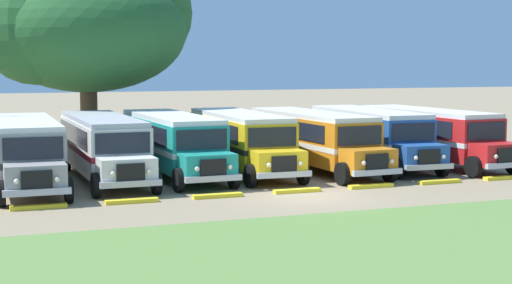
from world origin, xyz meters
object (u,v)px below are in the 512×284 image
Objects in this scene: parked_bus_slot_2 at (173,141)px; parked_bus_slot_6 at (429,133)px; parked_bus_slot_0 at (26,149)px; parked_bus_slot_3 at (241,139)px; parked_bus_slot_5 at (370,134)px; parked_bus_slot_4 at (313,138)px; broad_shade_tree at (88,28)px; parked_bus_slot_1 at (104,144)px.

parked_bus_slot_2 is 0.99× the size of parked_bus_slot_6.
parked_bus_slot_0 is 1.00× the size of parked_bus_slot_3.
parked_bus_slot_0 is 1.00× the size of parked_bus_slot_5.
parked_bus_slot_3 is 10.13m from parked_bus_slot_6.
broad_shade_tree is at bearing -140.98° from parked_bus_slot_4.
parked_bus_slot_2 is 6.94m from parked_bus_slot_4.
parked_bus_slot_5 is 16.90m from broad_shade_tree.
parked_bus_slot_3 is 0.99× the size of parked_bus_slot_4.
parked_bus_slot_0 is 10.10m from parked_bus_slot_3.
parked_bus_slot_0 is 3.48m from parked_bus_slot_1.
broad_shade_tree reaches higher than parked_bus_slot_2.
parked_bus_slot_5 is (3.53, 0.69, 0.00)m from parked_bus_slot_4.
parked_bus_slot_0 and parked_bus_slot_5 have the same top height.
parked_bus_slot_3 is 1.00× the size of parked_bus_slot_5.
parked_bus_slot_2 is (6.66, 0.93, 0.00)m from parked_bus_slot_0.
parked_bus_slot_1 is 13.69m from parked_bus_slot_5.
parked_bus_slot_0 is at bearing -78.75° from parked_bus_slot_1.
parked_bus_slot_2 is 13.52m from parked_bus_slot_6.
parked_bus_slot_2 and parked_bus_slot_5 have the same top height.
parked_bus_slot_0 is 13.56m from parked_bus_slot_4.
broad_shade_tree is at bearing 174.07° from parked_bus_slot_1.
parked_bus_slot_1 is at bearing -87.01° from parked_bus_slot_3.
parked_bus_slot_3 is 0.88× the size of broad_shade_tree.
parked_bus_slot_2 and parked_bus_slot_6 have the same top height.
parked_bus_slot_4 and parked_bus_slot_5 have the same top height.
parked_bus_slot_1 is 6.66m from parked_bus_slot_3.
parked_bus_slot_6 is (20.16, 0.17, 0.00)m from parked_bus_slot_0.
broad_shade_tree is at bearing -167.74° from parked_bus_slot_2.
parked_bus_slot_3 is 3.58m from parked_bus_slot_4.
parked_bus_slot_5 is (7.03, -0.05, 0.00)m from parked_bus_slot_3.
parked_bus_slot_2 is (3.25, 0.20, 0.00)m from parked_bus_slot_1.
parked_bus_slot_3 is 12.39m from broad_shade_tree.
parked_bus_slot_0 and parked_bus_slot_2 have the same top height.
parked_bus_slot_5 is at bearing 90.62° from parked_bus_slot_3.
parked_bus_slot_0 and parked_bus_slot_1 have the same top height.
parked_bus_slot_4 is (10.16, -0.51, 0.00)m from parked_bus_slot_1.
parked_bus_slot_3 is (6.66, 0.23, 0.00)m from parked_bus_slot_1.
parked_bus_slot_6 is (13.50, -0.76, 0.00)m from parked_bus_slot_2.
parked_bus_slot_4 is 14.86m from broad_shade_tree.
parked_bus_slot_1 is 10.17m from parked_bus_slot_4.
parked_bus_slot_4 is 1.00× the size of parked_bus_slot_6.
parked_bus_slot_1 and parked_bus_slot_3 have the same top height.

